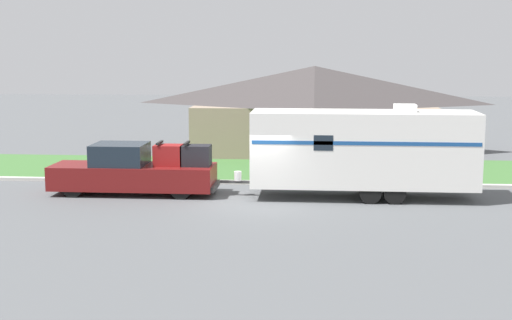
{
  "coord_description": "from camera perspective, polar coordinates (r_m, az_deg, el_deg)",
  "views": [
    {
      "loc": [
        2.12,
        -25.39,
        5.64
      ],
      "look_at": [
        -0.14,
        1.37,
        1.4
      ],
      "focal_mm": 50.0,
      "sensor_mm": 36.0,
      "label": 1
    }
  ],
  "objects": [
    {
      "name": "house_across_street",
      "position": [
        39.06,
        4.68,
        4.22
      ],
      "size": [
        13.69,
        7.22,
        4.67
      ],
      "color": "gray",
      "rests_on": "ground_plane"
    },
    {
      "name": "travel_trailer",
      "position": [
        27.08,
        8.59,
        0.89
      ],
      "size": [
        9.62,
        2.34,
        3.57
      ],
      "color": "black",
      "rests_on": "ground_plane"
    },
    {
      "name": "pickup_truck",
      "position": [
        28.05,
        -9.63,
        -0.87
      ],
      "size": [
        6.44,
        1.96,
        2.06
      ],
      "color": "black",
      "rests_on": "ground_plane"
    },
    {
      "name": "curb_strip",
      "position": [
        29.74,
        0.66,
        -1.82
      ],
      "size": [
        80.0,
        0.3,
        0.14
      ],
      "color": "beige",
      "rests_on": "ground_plane"
    },
    {
      "name": "mailbox",
      "position": [
        31.18,
        -6.15,
        0.51
      ],
      "size": [
        0.48,
        0.2,
        1.41
      ],
      "color": "brown",
      "rests_on": "ground_plane"
    },
    {
      "name": "ground_plane",
      "position": [
        26.09,
        0.05,
        -3.51
      ],
      "size": [
        120.0,
        120.0,
        0.0
      ],
      "primitive_type": "plane",
      "color": "#515456"
    },
    {
      "name": "lawn_strip",
      "position": [
        33.33,
        1.11,
        -0.74
      ],
      "size": [
        80.0,
        7.0,
        0.03
      ],
      "color": "#3D6B33",
      "rests_on": "ground_plane"
    }
  ]
}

